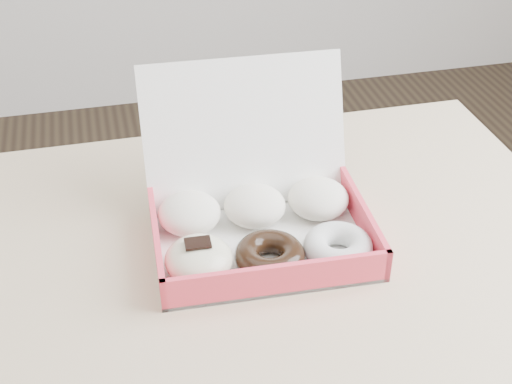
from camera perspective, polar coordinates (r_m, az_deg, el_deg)
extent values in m
cube|color=#D0B688|center=(0.91, -7.49, -9.17)|extent=(1.20, 0.80, 0.04)
cylinder|color=#D0B688|center=(1.54, 12.70, -7.03)|extent=(0.05, 0.05, 0.71)
cube|color=white|center=(0.97, 0.47, -4.10)|extent=(0.30, 0.22, 0.01)
cube|color=#F63E52|center=(0.88, 1.82, -7.09)|extent=(0.29, 0.02, 0.05)
cube|color=white|center=(1.03, -0.65, 0.27)|extent=(0.29, 0.02, 0.05)
cube|color=#F63E52|center=(0.94, -7.94, -4.09)|extent=(0.02, 0.21, 0.05)
cube|color=#F63E52|center=(0.98, 8.49, -2.11)|extent=(0.02, 0.21, 0.05)
cube|color=white|center=(1.01, -0.90, 4.77)|extent=(0.29, 0.09, 0.20)
ellipsoid|color=silver|center=(0.98, -5.35, -1.70)|extent=(0.09, 0.09, 0.05)
ellipsoid|color=silver|center=(0.99, -0.10, -1.10)|extent=(0.09, 0.09, 0.05)
ellipsoid|color=silver|center=(1.01, 5.00, -0.52)|extent=(0.09, 0.09, 0.05)
ellipsoid|color=beige|center=(0.90, -4.60, -5.39)|extent=(0.09, 0.09, 0.05)
cube|color=black|center=(0.88, -4.68, -4.09)|extent=(0.03, 0.02, 0.00)
torus|color=black|center=(0.92, 1.10, -5.10)|extent=(0.09, 0.09, 0.03)
torus|color=silver|center=(0.94, 6.58, -4.38)|extent=(0.09, 0.09, 0.03)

